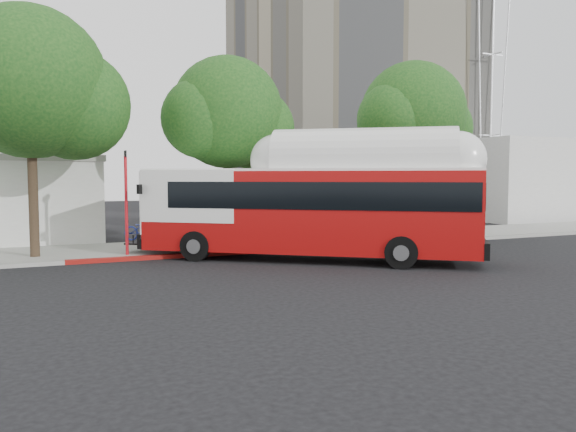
% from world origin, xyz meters
% --- Properties ---
extents(ground, '(120.00, 120.00, 0.00)m').
position_xyz_m(ground, '(0.00, 0.00, 0.00)').
color(ground, black).
rests_on(ground, ground).
extents(sidewalk, '(60.00, 5.00, 0.15)m').
position_xyz_m(sidewalk, '(0.00, 6.50, 0.07)').
color(sidewalk, gray).
rests_on(sidewalk, ground).
extents(curb_strip, '(60.00, 0.30, 0.15)m').
position_xyz_m(curb_strip, '(0.00, 3.90, 0.07)').
color(curb_strip, gray).
rests_on(curb_strip, ground).
extents(red_curb_segment, '(10.00, 0.32, 0.16)m').
position_xyz_m(red_curb_segment, '(-3.00, 3.90, 0.08)').
color(red_curb_segment, maroon).
rests_on(red_curb_segment, ground).
extents(street_tree_left, '(6.67, 5.80, 9.74)m').
position_xyz_m(street_tree_left, '(-8.53, 5.56, 6.60)').
color(street_tree_left, '#2D2116').
rests_on(street_tree_left, ground).
extents(street_tree_mid, '(5.75, 5.00, 8.62)m').
position_xyz_m(street_tree_mid, '(-0.59, 6.06, 5.91)').
color(street_tree_mid, '#2D2116').
rests_on(street_tree_mid, ground).
extents(street_tree_right, '(6.21, 5.40, 9.18)m').
position_xyz_m(street_tree_right, '(9.44, 5.86, 6.26)').
color(street_tree_right, '#2D2116').
rests_on(street_tree_right, ground).
extents(apartment_tower, '(18.00, 18.00, 37.00)m').
position_xyz_m(apartment_tower, '(18.00, 28.00, 17.62)').
color(apartment_tower, gray).
rests_on(apartment_tower, ground).
extents(horizon_block, '(20.00, 12.00, 6.00)m').
position_xyz_m(horizon_block, '(30.00, 16.00, 3.00)').
color(horizon_block, silver).
rests_on(horizon_block, ground).
extents(transit_bus, '(12.33, 10.28, 4.07)m').
position_xyz_m(transit_bus, '(0.79, 1.15, 1.90)').
color(transit_bus, '#9C0B0A').
rests_on(transit_bus, ground).
extents(signal_pole, '(0.12, 0.40, 4.27)m').
position_xyz_m(signal_pole, '(-5.66, 4.53, 2.19)').
color(signal_pole, red).
rests_on(signal_pole, ground).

